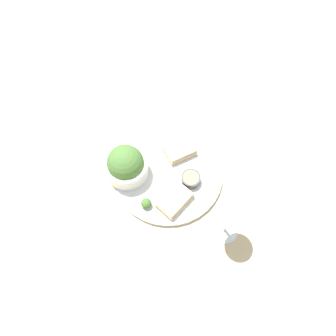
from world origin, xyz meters
TOP-DOWN VIEW (x-y plane):
  - ground_plane at (0.00, 0.00)m, footprint 4.00×4.00m
  - dinner_plate at (0.00, 0.00)m, footprint 0.31×0.31m
  - salad_bowl at (0.07, -0.09)m, footprint 0.12×0.12m
  - sauce_ramekin at (-0.01, 0.07)m, footprint 0.05×0.05m
  - cheese_toast_near at (0.06, 0.07)m, footprint 0.10×0.07m
  - cheese_toast_far at (-0.07, -0.01)m, footprint 0.10×0.09m
  - wine_glass at (0.05, 0.21)m, footprint 0.07×0.07m
  - garnish at (0.11, 0.01)m, footprint 0.03×0.03m

SIDE VIEW (x-z plane):
  - ground_plane at x=0.00m, z-range 0.00..0.00m
  - dinner_plate at x=0.00m, z-range 0.00..0.01m
  - cheese_toast_near at x=0.06m, z-range 0.01..0.04m
  - cheese_toast_far at x=-0.07m, z-range 0.01..0.04m
  - garnish at x=0.11m, z-range 0.01..0.04m
  - sauce_ramekin at x=-0.01m, z-range 0.02..0.04m
  - salad_bowl at x=0.07m, z-range 0.00..0.11m
  - wine_glass at x=0.05m, z-range 0.03..0.17m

